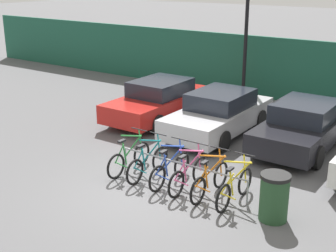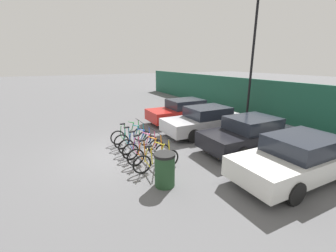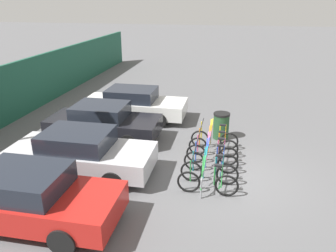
{
  "view_description": "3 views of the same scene",
  "coord_description": "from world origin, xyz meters",
  "px_view_note": "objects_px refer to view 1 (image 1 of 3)",
  "views": [
    {
      "loc": [
        6.1,
        -8.1,
        4.99
      ],
      "look_at": [
        -1.05,
        2.16,
        0.83
      ],
      "focal_mm": 50.0,
      "sensor_mm": 36.0,
      "label": 1
    },
    {
      "loc": [
        8.3,
        -2.31,
        3.58
      ],
      "look_at": [
        1.02,
        1.42,
        1.23
      ],
      "focal_mm": 24.0,
      "sensor_mm": 36.0,
      "label": 2
    },
    {
      "loc": [
        -9.04,
        0.09,
        5.13
      ],
      "look_at": [
        1.15,
        2.09,
        1.05
      ],
      "focal_mm": 35.0,
      "sensor_mm": 36.0,
      "label": 3
    }
  ],
  "objects_px": {
    "bicycle_blue": "(170,170)",
    "car_black": "(303,126)",
    "bike_rack": "(181,166)",
    "bicycle_yellow": "(235,188)",
    "car_silver": "(219,113)",
    "trash_bin": "(274,197)",
    "bicycle_pink": "(189,175)",
    "car_red": "(159,100)",
    "bicycle_green": "(129,158)",
    "bicycle_teal": "(148,163)",
    "bicycle_orange": "(210,181)"
  },
  "relations": [
    {
      "from": "bicycle_blue",
      "to": "bicycle_pink",
      "type": "bearing_deg",
      "value": -0.28
    },
    {
      "from": "bicycle_teal",
      "to": "car_black",
      "type": "relative_size",
      "value": 0.4
    },
    {
      "from": "bicycle_green",
      "to": "bicycle_pink",
      "type": "xyz_separation_m",
      "value": [
        1.82,
        0.0,
        0.0
      ]
    },
    {
      "from": "bicycle_green",
      "to": "bicycle_teal",
      "type": "height_order",
      "value": "same"
    },
    {
      "from": "bicycle_yellow",
      "to": "trash_bin",
      "type": "height_order",
      "value": "bicycle_yellow"
    },
    {
      "from": "bike_rack",
      "to": "bicycle_pink",
      "type": "relative_size",
      "value": 2.1
    },
    {
      "from": "bike_rack",
      "to": "trash_bin",
      "type": "bearing_deg",
      "value": -7.6
    },
    {
      "from": "car_black",
      "to": "car_silver",
      "type": "bearing_deg",
      "value": -173.27
    },
    {
      "from": "bicycle_blue",
      "to": "car_red",
      "type": "distance_m",
      "value": 5.3
    },
    {
      "from": "car_black",
      "to": "bicycle_yellow",
      "type": "bearing_deg",
      "value": -90.67
    },
    {
      "from": "car_silver",
      "to": "bicycle_green",
      "type": "bearing_deg",
      "value": -96.78
    },
    {
      "from": "bicycle_green",
      "to": "bicycle_blue",
      "type": "bearing_deg",
      "value": 0.21
    },
    {
      "from": "bicycle_blue",
      "to": "bicycle_yellow",
      "type": "height_order",
      "value": "same"
    },
    {
      "from": "bike_rack",
      "to": "car_silver",
      "type": "distance_m",
      "value": 3.93
    },
    {
      "from": "bicycle_blue",
      "to": "bicycle_pink",
      "type": "xyz_separation_m",
      "value": [
        0.54,
        0.0,
        0.0
      ]
    },
    {
      "from": "bicycle_teal",
      "to": "bicycle_yellow",
      "type": "relative_size",
      "value": 1.0
    },
    {
      "from": "bicycle_pink",
      "to": "trash_bin",
      "type": "bearing_deg",
      "value": -8.27
    },
    {
      "from": "bicycle_teal",
      "to": "trash_bin",
      "type": "distance_m",
      "value": 3.45
    },
    {
      "from": "bicycle_blue",
      "to": "bicycle_orange",
      "type": "relative_size",
      "value": 1.0
    },
    {
      "from": "bike_rack",
      "to": "bicycle_yellow",
      "type": "distance_m",
      "value": 1.53
    },
    {
      "from": "trash_bin",
      "to": "car_red",
      "type": "bearing_deg",
      "value": 144.59
    },
    {
      "from": "bicycle_orange",
      "to": "car_silver",
      "type": "height_order",
      "value": "car_silver"
    },
    {
      "from": "bicycle_pink",
      "to": "car_black",
      "type": "xyz_separation_m",
      "value": [
        1.27,
        4.24,
        0.31
      ]
    },
    {
      "from": "bicycle_orange",
      "to": "bicycle_yellow",
      "type": "xyz_separation_m",
      "value": [
        0.64,
        0.0,
        0.0
      ]
    },
    {
      "from": "bicycle_orange",
      "to": "car_silver",
      "type": "distance_m",
      "value": 4.39
    },
    {
      "from": "bicycle_green",
      "to": "car_silver",
      "type": "height_order",
      "value": "car_silver"
    },
    {
      "from": "bicycle_green",
      "to": "bicycle_blue",
      "type": "relative_size",
      "value": 1.0
    },
    {
      "from": "bicycle_teal",
      "to": "car_silver",
      "type": "xyz_separation_m",
      "value": [
        -0.14,
        3.93,
        0.31
      ]
    },
    {
      "from": "bicycle_teal",
      "to": "bicycle_blue",
      "type": "height_order",
      "value": "same"
    },
    {
      "from": "bicycle_pink",
      "to": "car_red",
      "type": "xyz_separation_m",
      "value": [
        -3.85,
        4.13,
        0.31
      ]
    },
    {
      "from": "bicycle_green",
      "to": "bicycle_orange",
      "type": "relative_size",
      "value": 1.0
    },
    {
      "from": "bike_rack",
      "to": "bicycle_teal",
      "type": "height_order",
      "value": "bicycle_teal"
    },
    {
      "from": "car_silver",
      "to": "bike_rack",
      "type": "bearing_deg",
      "value": -74.4
    },
    {
      "from": "car_silver",
      "to": "car_black",
      "type": "xyz_separation_m",
      "value": [
        2.63,
        0.31,
        -0.0
      ]
    },
    {
      "from": "bike_rack",
      "to": "bicycle_orange",
      "type": "xyz_separation_m",
      "value": [
        0.88,
        -0.15,
        -0.11
      ]
    },
    {
      "from": "bicycle_yellow",
      "to": "trash_bin",
      "type": "relative_size",
      "value": 1.66
    },
    {
      "from": "bicycle_teal",
      "to": "car_red",
      "type": "relative_size",
      "value": 0.39
    },
    {
      "from": "bicycle_yellow",
      "to": "car_silver",
      "type": "xyz_separation_m",
      "value": [
        -2.58,
        3.93,
        0.31
      ]
    },
    {
      "from": "bicycle_pink",
      "to": "bicycle_orange",
      "type": "bearing_deg",
      "value": -3.42
    },
    {
      "from": "bike_rack",
      "to": "bicycle_green",
      "type": "height_order",
      "value": "bicycle_green"
    },
    {
      "from": "bicycle_yellow",
      "to": "trash_bin",
      "type": "bearing_deg",
      "value": -11.63
    },
    {
      "from": "bicycle_green",
      "to": "car_silver",
      "type": "distance_m",
      "value": 3.97
    },
    {
      "from": "car_silver",
      "to": "bicycle_blue",
      "type": "bearing_deg",
      "value": -78.25
    },
    {
      "from": "bike_rack",
      "to": "bicycle_teal",
      "type": "distance_m",
      "value": 0.93
    },
    {
      "from": "bicycle_yellow",
      "to": "car_black",
      "type": "bearing_deg",
      "value": 88.34
    },
    {
      "from": "bike_rack",
      "to": "bicycle_orange",
      "type": "bearing_deg",
      "value": -9.54
    },
    {
      "from": "bicycle_green",
      "to": "bicycle_yellow",
      "type": "relative_size",
      "value": 1.0
    },
    {
      "from": "car_silver",
      "to": "trash_bin",
      "type": "relative_size",
      "value": 4.27
    },
    {
      "from": "bicycle_green",
      "to": "car_red",
      "type": "height_order",
      "value": "car_red"
    },
    {
      "from": "bicycle_blue",
      "to": "car_black",
      "type": "xyz_separation_m",
      "value": [
        1.81,
        4.24,
        0.31
      ]
    }
  ]
}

